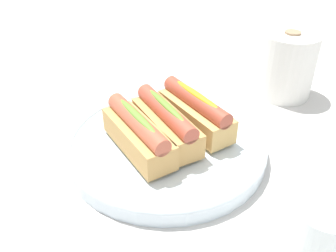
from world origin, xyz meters
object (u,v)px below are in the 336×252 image
object	(u,v)px
hotdog_back	(168,122)
paper_towel_roll	(287,65)
hotdog_front	(138,133)
serving_bowl	(168,143)
water_glass	(316,239)
hotdog_side	(196,111)

from	to	relation	value
hotdog_back	paper_towel_roll	bearing A→B (deg)	97.76
hotdog_front	paper_towel_roll	world-z (taller)	paper_towel_roll
serving_bowl	paper_towel_roll	xyz separation A→B (m)	(-0.04, 0.31, 0.05)
hotdog_front	water_glass	bearing A→B (deg)	17.48
hotdog_front	paper_towel_roll	distance (m)	0.36
hotdog_front	hotdog_back	world-z (taller)	same
hotdog_back	water_glass	bearing A→B (deg)	6.05
hotdog_back	hotdog_side	size ratio (longest dim) A/B	1.01
hotdog_side	paper_towel_roll	world-z (taller)	paper_towel_roll
paper_towel_roll	hotdog_back	bearing A→B (deg)	-82.24
serving_bowl	paper_towel_roll	bearing A→B (deg)	97.76
paper_towel_roll	serving_bowl	bearing A→B (deg)	-82.24
hotdog_back	hotdog_side	bearing A→B (deg)	93.07
water_glass	hotdog_front	bearing A→B (deg)	-162.52
hotdog_front	paper_towel_roll	bearing A→B (deg)	97.05
hotdog_side	hotdog_back	bearing A→B (deg)	-86.93
hotdog_side	water_glass	size ratio (longest dim) A/B	1.68
water_glass	hotdog_side	bearing A→B (deg)	174.38
hotdog_back	hotdog_side	xyz separation A→B (m)	(-0.00, 0.05, 0.00)
serving_bowl	hotdog_side	world-z (taller)	hotdog_side
serving_bowl	paper_towel_roll	world-z (taller)	paper_towel_roll
hotdog_back	paper_towel_roll	world-z (taller)	paper_towel_roll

